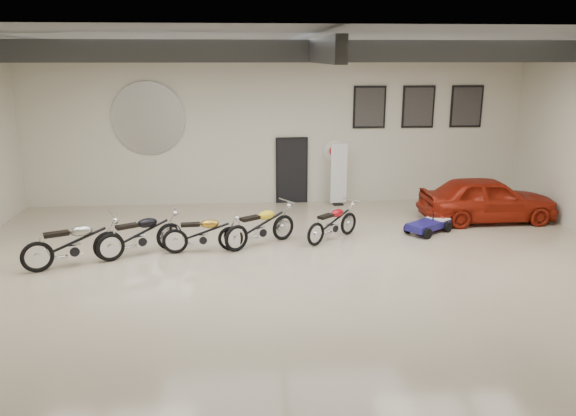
{
  "coord_description": "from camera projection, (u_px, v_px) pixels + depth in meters",
  "views": [
    {
      "loc": [
        -1.05,
        -11.96,
        4.68
      ],
      "look_at": [
        0.0,
        1.2,
        1.1
      ],
      "focal_mm": 35.0,
      "sensor_mm": 36.0,
      "label": 1
    }
  ],
  "objects": [
    {
      "name": "poster_right",
      "position": [
        466.0,
        106.0,
        18.21
      ],
      "size": [
        1.05,
        0.08,
        1.35
      ],
      "primitive_type": null,
      "color": "black",
      "rests_on": "back_wall"
    },
    {
      "name": "door",
      "position": [
        292.0,
        171.0,
        18.3
      ],
      "size": [
        0.92,
        0.08,
        2.1
      ],
      "primitive_type": "cube",
      "color": "black",
      "rests_on": "back_wall"
    },
    {
      "name": "motorcycle_red",
      "position": [
        333.0,
        222.0,
        14.66
      ],
      "size": [
        1.81,
        1.67,
        0.98
      ],
      "primitive_type": null,
      "rotation": [
        0.0,
        0.0,
        0.71
      ],
      "color": "silver",
      "rests_on": "floor"
    },
    {
      "name": "motorcycle_yellow",
      "position": [
        260.0,
        225.0,
        14.21
      ],
      "size": [
        2.09,
        1.69,
        1.08
      ],
      "primitive_type": null,
      "rotation": [
        0.0,
        0.0,
        0.59
      ],
      "color": "silver",
      "rests_on": "floor"
    },
    {
      "name": "vintage_car",
      "position": [
        487.0,
        199.0,
        16.32
      ],
      "size": [
        1.65,
        3.93,
        1.33
      ],
      "primitive_type": "imported",
      "rotation": [
        0.0,
        0.0,
        1.59
      ],
      "color": "#9A1E0E",
      "rests_on": "floor"
    },
    {
      "name": "go_kart",
      "position": [
        431.0,
        221.0,
        15.39
      ],
      "size": [
        1.76,
        1.55,
        0.59
      ],
      "primitive_type": null,
      "rotation": [
        0.0,
        0.0,
        0.62
      ],
      "color": "navy",
      "rests_on": "floor"
    },
    {
      "name": "poster_left",
      "position": [
        369.0,
        107.0,
        17.96
      ],
      "size": [
        1.05,
        0.08,
        1.35
      ],
      "primitive_type": null,
      "color": "black",
      "rests_on": "back_wall"
    },
    {
      "name": "ceiling",
      "position": [
        293.0,
        40.0,
        11.5
      ],
      "size": [
        16.0,
        12.0,
        0.01
      ],
      "primitive_type": "cube",
      "color": "slate",
      "rests_on": "back_wall"
    },
    {
      "name": "motorcycle_gold",
      "position": [
        203.0,
        233.0,
        13.74
      ],
      "size": [
        1.97,
        0.75,
        1.0
      ],
      "primitive_type": null,
      "rotation": [
        0.0,
        0.0,
        0.08
      ],
      "color": "silver",
      "rests_on": "floor"
    },
    {
      "name": "motorcycle_black",
      "position": [
        140.0,
        234.0,
        13.52
      ],
      "size": [
        2.14,
        1.63,
        1.09
      ],
      "primitive_type": null,
      "rotation": [
        0.0,
        0.0,
        0.53
      ],
      "color": "silver",
      "rests_on": "floor"
    },
    {
      "name": "banner_stand",
      "position": [
        339.0,
        175.0,
        17.99
      ],
      "size": [
        0.55,
        0.27,
        1.96
      ],
      "primitive_type": null,
      "rotation": [
        0.0,
        0.0,
        0.1
      ],
      "color": "white",
      "rests_on": "floor"
    },
    {
      "name": "logo_plaque",
      "position": [
        148.0,
        118.0,
        17.49
      ],
      "size": [
        2.3,
        0.06,
        1.16
      ],
      "primitive_type": null,
      "color": "silver",
      "rests_on": "back_wall"
    },
    {
      "name": "poster_mid",
      "position": [
        418.0,
        107.0,
        18.08
      ],
      "size": [
        1.05,
        0.08,
        1.35
      ],
      "primitive_type": null,
      "color": "black",
      "rests_on": "back_wall"
    },
    {
      "name": "ceiling_beams",
      "position": [
        293.0,
        53.0,
        11.56
      ],
      "size": [
        15.8,
        11.8,
        0.32
      ],
      "primitive_type": null,
      "color": "#505357",
      "rests_on": "ceiling"
    },
    {
      "name": "motorcycle_silver",
      "position": [
        73.0,
        242.0,
        12.79
      ],
      "size": [
        2.3,
        1.54,
        1.15
      ],
      "primitive_type": null,
      "rotation": [
        0.0,
        0.0,
        0.43
      ],
      "color": "silver",
      "rests_on": "floor"
    },
    {
      "name": "back_wall",
      "position": [
        276.0,
        127.0,
        17.93
      ],
      "size": [
        16.0,
        0.02,
        5.0
      ],
      "primitive_type": "cube",
      "color": "beige",
      "rests_on": "floor"
    },
    {
      "name": "oil_sign",
      "position": [
        335.0,
        151.0,
        18.23
      ],
      "size": [
        0.72,
        0.1,
        0.72
      ],
      "primitive_type": null,
      "color": "white",
      "rests_on": "back_wall"
    },
    {
      "name": "floor",
      "position": [
        292.0,
        268.0,
        12.81
      ],
      "size": [
        16.0,
        12.0,
        0.01
      ],
      "primitive_type": "cube",
      "color": "#B7AB8C",
      "rests_on": "ground"
    }
  ]
}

